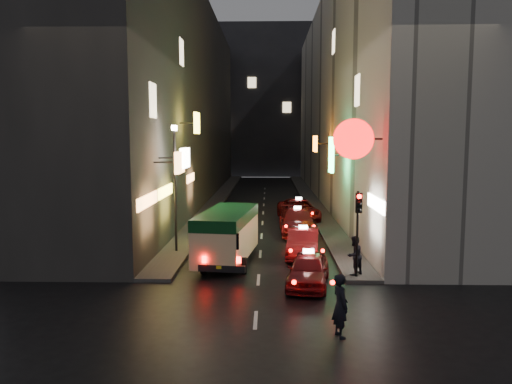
# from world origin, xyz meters

# --- Properties ---
(ground) EXTENTS (120.00, 120.00, 0.00)m
(ground) POSITION_xyz_m (0.00, 0.00, 0.00)
(ground) COLOR black
(ground) RESTS_ON ground
(building_left) EXTENTS (7.39, 52.00, 18.00)m
(building_left) POSITION_xyz_m (-8.00, 33.99, 9.00)
(building_left) COLOR #383533
(building_left) RESTS_ON ground
(building_right) EXTENTS (7.98, 52.00, 18.00)m
(building_right) POSITION_xyz_m (8.00, 33.99, 9.00)
(building_right) COLOR #AFA9A0
(building_right) RESTS_ON ground
(building_far) EXTENTS (30.00, 10.00, 22.00)m
(building_far) POSITION_xyz_m (0.00, 66.00, 11.00)
(building_far) COLOR #302F34
(building_far) RESTS_ON ground
(sidewalk_left) EXTENTS (1.50, 52.00, 0.15)m
(sidewalk_left) POSITION_xyz_m (-4.25, 34.00, 0.07)
(sidewalk_left) COLOR #474441
(sidewalk_left) RESTS_ON ground
(sidewalk_right) EXTENTS (1.50, 52.00, 0.15)m
(sidewalk_right) POSITION_xyz_m (4.25, 34.00, 0.07)
(sidewalk_right) COLOR #474441
(sidewalk_right) RESTS_ON ground
(minibus) EXTENTS (2.74, 5.93, 2.45)m
(minibus) POSITION_xyz_m (-1.49, 11.17, 1.55)
(minibus) COLOR beige
(minibus) RESTS_ON ground
(taxi_near) EXTENTS (2.65, 4.99, 1.68)m
(taxi_near) POSITION_xyz_m (1.97, 7.74, 0.76)
(taxi_near) COLOR maroon
(taxi_near) RESTS_ON ground
(taxi_second) EXTENTS (2.58, 5.21, 1.77)m
(taxi_second) POSITION_xyz_m (2.10, 12.54, 0.80)
(taxi_second) COLOR maroon
(taxi_second) RESTS_ON ground
(taxi_third) EXTENTS (2.33, 5.50, 1.91)m
(taxi_third) POSITION_xyz_m (2.15, 18.38, 0.87)
(taxi_third) COLOR maroon
(taxi_third) RESTS_ON ground
(taxi_far) EXTENTS (2.86, 5.56, 1.86)m
(taxi_far) POSITION_xyz_m (2.51, 23.18, 0.85)
(taxi_far) COLOR maroon
(taxi_far) RESTS_ON ground
(pedestrian_crossing) EXTENTS (0.64, 0.80, 2.13)m
(pedestrian_crossing) POSITION_xyz_m (2.50, 2.74, 1.07)
(pedestrian_crossing) COLOR black
(pedestrian_crossing) RESTS_ON ground
(pedestrian_sidewalk) EXTENTS (0.80, 0.80, 1.85)m
(pedestrian_sidewalk) POSITION_xyz_m (3.94, 8.83, 1.07)
(pedestrian_sidewalk) COLOR black
(pedestrian_sidewalk) RESTS_ON sidewalk_right
(traffic_light) EXTENTS (0.26, 0.43, 3.50)m
(traffic_light) POSITION_xyz_m (4.00, 8.47, 2.69)
(traffic_light) COLOR black
(traffic_light) RESTS_ON sidewalk_right
(lamp_post) EXTENTS (0.28, 0.28, 6.22)m
(lamp_post) POSITION_xyz_m (-4.20, 13.00, 3.72)
(lamp_post) COLOR black
(lamp_post) RESTS_ON sidewalk_left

